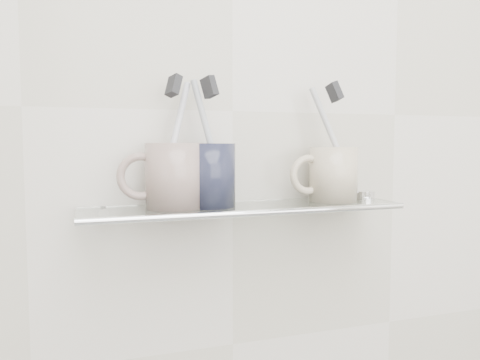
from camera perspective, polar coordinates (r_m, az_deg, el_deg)
name	(u,v)px	position (r m, az deg, el deg)	size (l,w,h in m)	color
wall_back	(233,111)	(0.78, -0.91, 8.40)	(2.50, 2.50, 0.00)	silver
shelf_glass	(245,208)	(0.73, 0.58, -3.41)	(0.50, 0.12, 0.01)	silver
shelf_rail	(257,213)	(0.68, 2.13, -4.03)	(0.01, 0.01, 0.50)	silver
bracket_left	(104,217)	(0.74, -16.27, -4.36)	(0.02, 0.02, 0.03)	silver
bracket_right	(346,205)	(0.86, 12.82, -3.03)	(0.02, 0.02, 0.03)	silver
mug_left	(175,176)	(0.70, -7.97, 0.54)	(0.09, 0.09, 0.10)	silver
mug_left_handle	(141,176)	(0.69, -11.99, 0.44)	(0.07, 0.07, 0.01)	silver
toothbrush_left	(174,140)	(0.70, -8.02, 4.81)	(0.01, 0.01, 0.19)	silver
bristles_left	(174,86)	(0.71, -8.09, 11.32)	(0.01, 0.02, 0.03)	#262729
mug_center	(210,175)	(0.71, -3.69, 0.60)	(0.08, 0.08, 0.10)	#1A1E30
mug_center_handle	(181,176)	(0.70, -7.24, 0.52)	(0.07, 0.07, 0.01)	#1A1E30
toothbrush_center	(210,140)	(0.71, -3.72, 4.84)	(0.01, 0.01, 0.19)	#9DA6AD
bristles_center	(209,87)	(0.72, -3.75, 11.24)	(0.01, 0.02, 0.03)	#262729
mug_right	(333,174)	(0.80, 11.30, 0.71)	(0.08, 0.08, 0.09)	beige
mug_right_handle	(308,175)	(0.77, 8.34, 0.64)	(0.07, 0.07, 0.01)	beige
toothbrush_right	(334,141)	(0.79, 11.36, 4.73)	(0.01, 0.01, 0.19)	#BCBCBC
bristles_right	(335,92)	(0.80, 11.45, 10.47)	(0.01, 0.02, 0.03)	#262729
chrome_cap	(364,195)	(0.83, 14.92, -1.80)	(0.04, 0.04, 0.02)	silver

